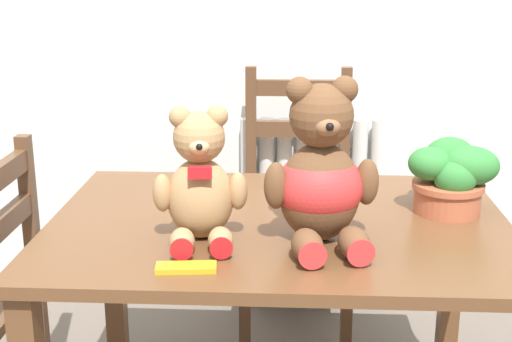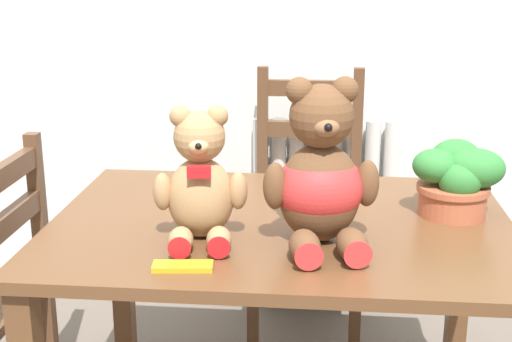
% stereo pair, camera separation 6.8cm
% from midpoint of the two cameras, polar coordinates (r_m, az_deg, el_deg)
% --- Properties ---
extents(radiator, '(0.59, 0.10, 0.76)m').
position_cam_midpoint_polar(radiator, '(2.92, 3.80, -3.87)').
color(radiator, silver).
rests_on(radiator, ground_plane).
extents(dining_table, '(1.18, 0.84, 0.72)m').
position_cam_midpoint_polar(dining_table, '(1.87, 0.79, -6.99)').
color(dining_table, brown).
rests_on(dining_table, ground_plane).
extents(wooden_chair_behind, '(0.40, 0.43, 0.98)m').
position_cam_midpoint_polar(wooden_chair_behind, '(2.67, 2.55, -3.04)').
color(wooden_chair_behind, brown).
rests_on(wooden_chair_behind, ground_plane).
extents(teddy_bear_left, '(0.23, 0.24, 0.32)m').
position_cam_midpoint_polar(teddy_bear_left, '(1.68, -5.65, -1.00)').
color(teddy_bear_left, tan).
rests_on(teddy_bear_left, dining_table).
extents(teddy_bear_right, '(0.28, 0.30, 0.39)m').
position_cam_midpoint_polar(teddy_bear_right, '(1.66, 4.04, -0.54)').
color(teddy_bear_right, brown).
rests_on(teddy_bear_right, dining_table).
extents(potted_plant, '(0.23, 0.21, 0.19)m').
position_cam_midpoint_polar(potted_plant, '(1.94, 14.38, -0.36)').
color(potted_plant, '#B25B3D').
rests_on(potted_plant, dining_table).
extents(chocolate_bar, '(0.13, 0.06, 0.01)m').
position_cam_midpoint_polar(chocolate_bar, '(1.56, -6.87, -7.69)').
color(chocolate_bar, gold).
rests_on(chocolate_bar, dining_table).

